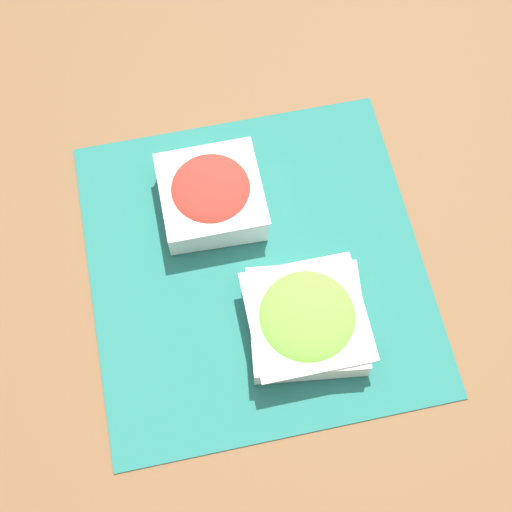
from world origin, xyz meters
TOP-DOWN VIEW (x-y plane):
  - ground_plane at (0.00, 0.00)m, footprint 3.00×3.00m
  - placemat at (0.00, 0.00)m, footprint 0.48×0.46m
  - lettuce_bowl at (0.10, 0.05)m, footprint 0.17×0.17m
  - tomato_bowl at (-0.10, -0.04)m, footprint 0.14×0.14m

SIDE VIEW (x-z plane):
  - ground_plane at x=0.00m, z-range 0.00..0.00m
  - placemat at x=0.00m, z-range 0.00..0.00m
  - lettuce_bowl at x=0.10m, z-range 0.00..0.06m
  - tomato_bowl at x=-0.10m, z-range 0.01..0.06m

